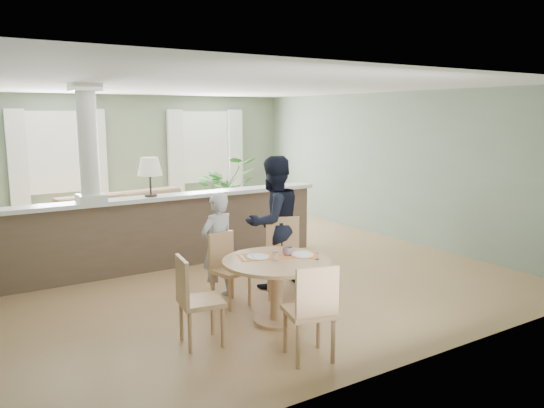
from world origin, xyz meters
TOP-DOWN VIEW (x-y plane):
  - ground at (0.00, 0.00)m, footprint 8.00×8.00m
  - room_shell at (-0.03, 0.63)m, footprint 7.02×8.02m
  - pony_wall at (-0.99, 0.20)m, footprint 5.32×0.38m
  - sofa at (-0.80, 1.98)m, footprint 3.19×1.60m
  - houseplant at (1.36, 2.56)m, footprint 1.38×1.22m
  - dining_table at (-0.59, -2.49)m, footprint 1.19×1.19m
  - chair_far_boy at (-0.78, -1.65)m, footprint 0.47×0.47m
  - chair_far_man at (-0.01, -1.74)m, footprint 0.61×0.61m
  - chair_near at (-0.84, -3.46)m, footprint 0.52×0.52m
  - chair_side at (-1.61, -2.54)m, footprint 0.47×0.47m
  - child_person at (-0.78, -1.42)m, footprint 0.55×0.43m
  - man_person at (0.06, -1.39)m, footprint 0.94×0.78m

SIDE VIEW (x-z plane):
  - ground at x=0.00m, z-range 0.00..0.00m
  - sofa at x=-0.80m, z-range 0.00..0.89m
  - chair_far_boy at x=-0.78m, z-range 0.05..0.92m
  - chair_side at x=-1.61m, z-range 0.05..0.96m
  - chair_near at x=-0.84m, z-range 0.05..1.00m
  - chair_far_man at x=-0.01m, z-range 0.05..1.05m
  - dining_table at x=-0.59m, z-range 0.17..0.98m
  - child_person at x=-0.78m, z-range 0.00..1.35m
  - pony_wall at x=-0.99m, z-range -0.64..2.06m
  - houseplant at x=1.36m, z-range 0.00..1.45m
  - man_person at x=0.06m, z-range 0.00..1.76m
  - room_shell at x=-0.03m, z-range 0.46..3.17m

